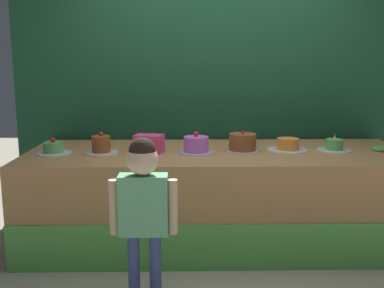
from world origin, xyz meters
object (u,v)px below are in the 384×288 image
object	(u,v)px
donut	(381,149)
cake_far_left	(53,149)
child_figure	(143,199)
cake_right	(288,145)
cake_center_right	(242,143)
pink_box	(149,144)
cake_left	(101,146)
cake_center_left	(196,145)
cake_far_right	(334,146)

from	to	relation	value
donut	cake_far_left	bearing A→B (deg)	-178.82
child_figure	donut	size ratio (longest dim) A/B	7.64
cake_right	donut	bearing A→B (deg)	-2.73
donut	cake_center_right	bearing A→B (deg)	179.41
donut	cake_far_left	world-z (taller)	cake_far_left
cake_far_left	donut	bearing A→B (deg)	1.18
pink_box	cake_left	bearing A→B (deg)	-176.99
cake_center_right	donut	bearing A→B (deg)	-0.59
cake_center_left	cake_center_right	bearing A→B (deg)	9.14
pink_box	donut	xyz separation A→B (m)	(1.95, 0.03, -0.06)
cake_far_left	cake_left	xyz separation A→B (m)	(0.39, 0.01, 0.02)
cake_far_left	cake_center_left	bearing A→B (deg)	0.27
donut	pink_box	bearing A→B (deg)	-179.13
cake_far_left	cake_far_right	world-z (taller)	cake_far_right
cake_center_left	cake_far_right	world-z (taller)	cake_center_left
pink_box	cake_far_right	bearing A→B (deg)	1.86
donut	cake_far_left	xyz separation A→B (m)	(-2.73, -0.06, 0.02)
cake_center_left	cake_right	size ratio (longest dim) A/B	0.86
donut	cake_center_left	xyz separation A→B (m)	(-1.56, -0.05, 0.05)
cake_center_left	donut	bearing A→B (deg)	1.86
child_figure	cake_right	world-z (taller)	child_figure
pink_box	cake_far_right	distance (m)	1.56
cake_center_right	cake_far_left	bearing A→B (deg)	-177.50
child_figure	cake_far_left	bearing A→B (deg)	129.69
pink_box	donut	distance (m)	1.95
cake_left	cake_far_right	distance (m)	1.95
cake_far_left	pink_box	bearing A→B (deg)	1.93
child_figure	cake_left	world-z (taller)	child_figure
pink_box	cake_right	world-z (taller)	pink_box
cake_center_right	cake_right	distance (m)	0.39
child_figure	cake_far_left	xyz separation A→B (m)	(-0.82, 0.99, 0.13)
cake_center_left	cake_center_right	world-z (taller)	cake_center_left
child_figure	cake_left	xyz separation A→B (m)	(-0.43, 0.99, 0.15)
cake_center_left	cake_far_right	bearing A→B (deg)	3.49
cake_far_left	cake_left	bearing A→B (deg)	0.84
donut	cake_far_right	distance (m)	0.39
donut	cake_center_left	world-z (taller)	cake_center_left
pink_box	donut	world-z (taller)	pink_box
cake_far_left	cake_right	world-z (taller)	cake_far_left
cake_far_left	cake_center_left	world-z (taller)	cake_center_left
cake_center_left	cake_far_right	distance (m)	1.17
donut	cake_right	bearing A→B (deg)	177.27
cake_left	cake_center_right	xyz separation A→B (m)	(1.17, 0.06, 0.01)
cake_far_left	cake_center_right	bearing A→B (deg)	2.50
cake_far_right	donut	bearing A→B (deg)	-3.06
child_figure	cake_left	size ratio (longest dim) A/B	3.92
cake_right	cake_far_right	size ratio (longest dim) A/B	1.21
pink_box	cake_far_right	world-z (taller)	same
cake_center_left	pink_box	bearing A→B (deg)	176.94
pink_box	cake_far_right	xyz separation A→B (m)	(1.56, 0.05, -0.03)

